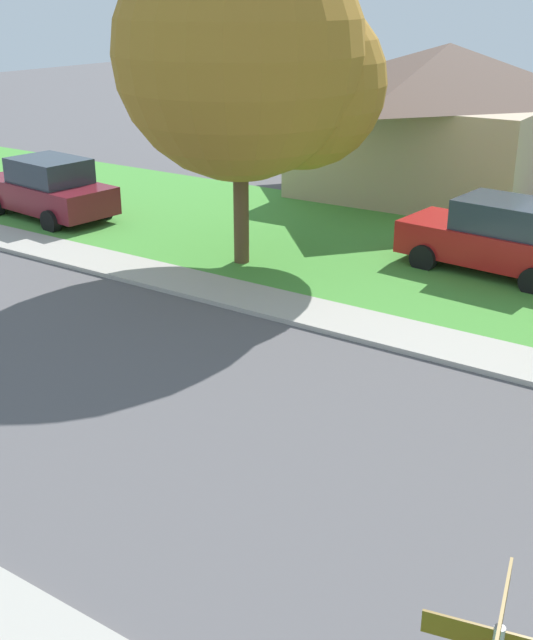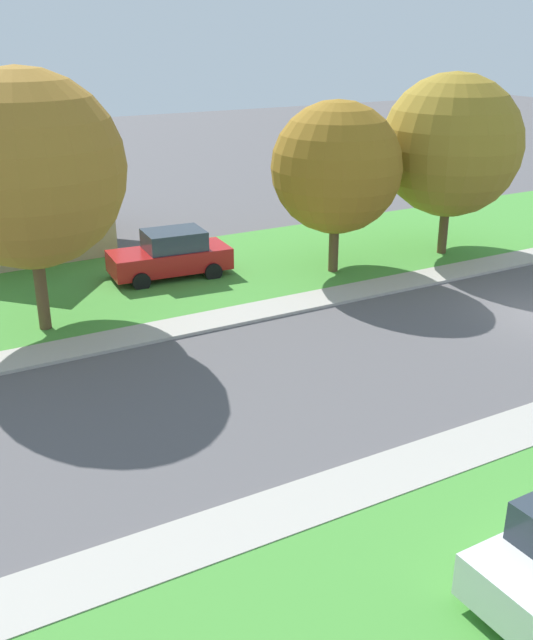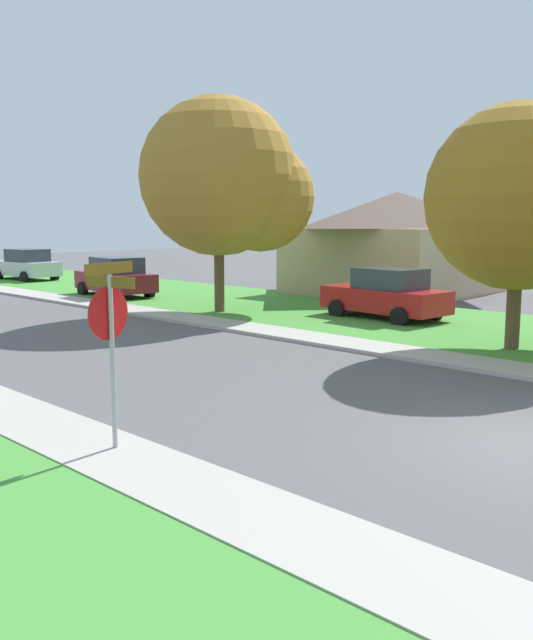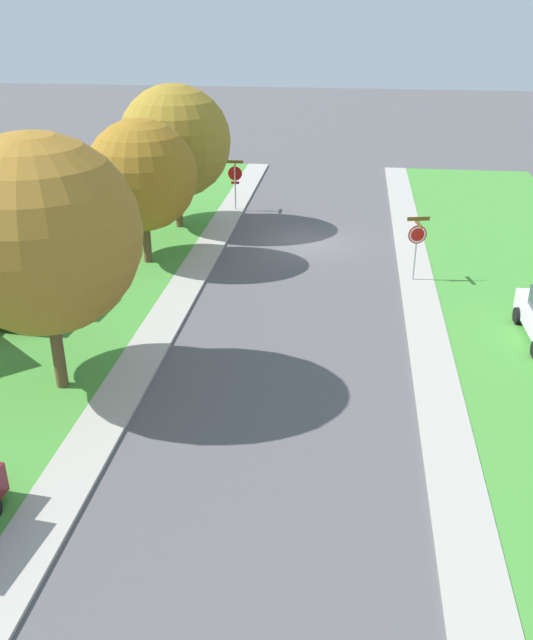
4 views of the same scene
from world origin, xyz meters
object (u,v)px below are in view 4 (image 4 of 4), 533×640
at_px(stop_sign_near_corner, 235,177).
at_px(stop_sign_far_corner, 417,238).
at_px(tree_sidewalk_mid, 170,144).
at_px(car_red_far_down_street, 43,290).
at_px(tree_across_right, 137,178).
at_px(tree_sidewalk_near, 34,238).

relative_size(stop_sign_near_corner, stop_sign_far_corner, 1.00).
bearing_deg(tree_sidewalk_mid, stop_sign_near_corner, -129.73).
bearing_deg(stop_sign_near_corner, car_red_far_down_street, 70.75).
relative_size(car_red_far_down_street, tree_across_right, 0.71).
xyz_separation_m(stop_sign_far_corner, car_red_far_down_street, (13.87, 4.70, -1.01)).
distance_m(stop_sign_far_corner, tree_sidewalk_near, 15.24).
height_order(stop_sign_near_corner, tree_sidewalk_near, tree_sidewalk_near).
height_order(car_red_far_down_street, tree_across_right, tree_across_right).
bearing_deg(car_red_far_down_street, tree_across_right, -110.60).
bearing_deg(tree_sidewalk_near, car_red_far_down_street, -63.82).
xyz_separation_m(stop_sign_near_corner, stop_sign_far_corner, (-8.98, 9.29, 0.01)).
bearing_deg(tree_across_right, car_red_far_down_street, 69.40).
xyz_separation_m(car_red_far_down_street, tree_sidewalk_near, (-2.47, 5.03, 3.79)).
bearing_deg(tree_across_right, tree_sidewalk_near, 91.86).
bearing_deg(stop_sign_near_corner, tree_sidewalk_mid, 50.27).
height_order(stop_sign_near_corner, car_red_far_down_street, stop_sign_near_corner).
xyz_separation_m(car_red_far_down_street, tree_across_right, (-2.12, -5.65, 2.89)).
height_order(tree_across_right, tree_sidewalk_mid, tree_sidewalk_mid).
xyz_separation_m(car_red_far_down_street, tree_sidewalk_mid, (-2.26, -10.82, 3.28)).
bearing_deg(tree_sidewalk_mid, tree_across_right, 88.55).
distance_m(stop_sign_far_corner, tree_sidewalk_mid, 13.32).
bearing_deg(tree_across_right, tree_sidewalk_mid, -91.45).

